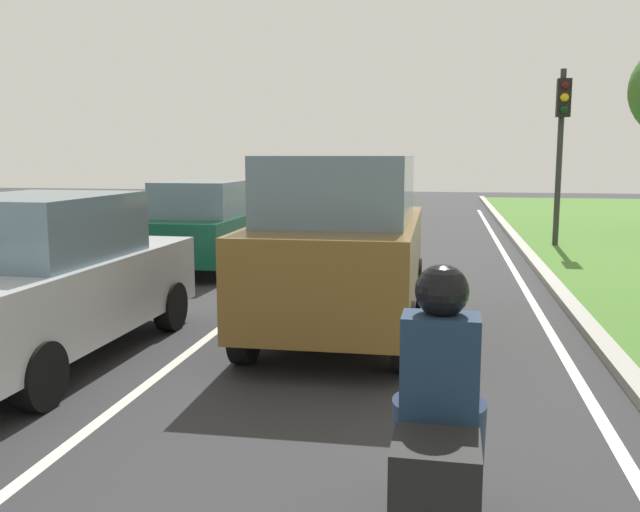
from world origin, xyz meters
name	(u,v)px	position (x,y,z in m)	size (l,w,h in m)	color
ground_plane	(330,272)	(0.00, 14.00, 0.00)	(60.00, 60.00, 0.00)	#2D2D30
lane_line_center	(295,270)	(-0.70, 14.00, 0.00)	(0.12, 32.00, 0.01)	silver
lane_line_right_edge	(518,277)	(3.60, 14.00, 0.00)	(0.12, 32.00, 0.01)	silver
curb_right	(546,275)	(4.10, 14.00, 0.06)	(0.24, 48.00, 0.12)	#9E9B93
car_suv_ahead	(342,244)	(0.92, 9.41, 1.17)	(2.01, 4.52, 2.28)	brown
car_sedan_left_lane	(47,279)	(-2.14, 7.64, 0.92)	(1.90, 4.33, 1.86)	#B7BABF
car_hatchback_far	(206,226)	(-2.47, 13.76, 0.88)	(1.73, 3.70, 1.78)	#0C472D
motorcycle	(437,483)	(2.20, 4.26, 0.57)	(0.41, 1.90, 1.01)	#590A0A
rider_person	(440,368)	(2.20, 4.31, 1.19)	(0.50, 0.40, 1.16)	#192D47
traffic_light_near_right	(562,128)	(4.94, 18.41, 2.93)	(0.32, 0.50, 4.33)	#2D2D2D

